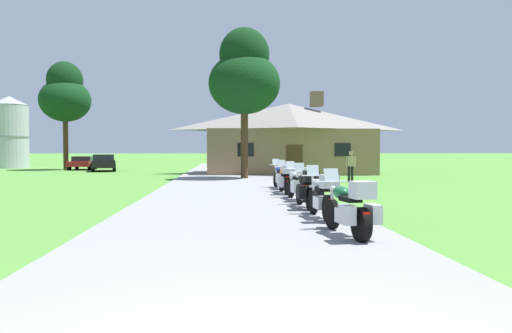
% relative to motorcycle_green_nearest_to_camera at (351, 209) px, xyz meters
% --- Properties ---
extents(ground_plane, '(500.00, 500.00, 0.00)m').
position_rel_motorcycle_green_nearest_to_camera_xyz_m(ground_plane, '(-2.15, 14.19, -0.61)').
color(ground_plane, '#4C8433').
extents(asphalt_driveway, '(6.40, 80.00, 0.06)m').
position_rel_motorcycle_green_nearest_to_camera_xyz_m(asphalt_driveway, '(-2.15, 12.19, -0.58)').
color(asphalt_driveway, gray).
rests_on(asphalt_driveway, ground).
extents(motorcycle_green_nearest_to_camera, '(0.92, 2.08, 1.30)m').
position_rel_motorcycle_green_nearest_to_camera_xyz_m(motorcycle_green_nearest_to_camera, '(0.00, 0.00, 0.00)').
color(motorcycle_green_nearest_to_camera, black).
rests_on(motorcycle_green_nearest_to_camera, asphalt_driveway).
extents(motorcycle_silver_second_in_row, '(0.66, 2.08, 1.30)m').
position_rel_motorcycle_green_nearest_to_camera_xyz_m(motorcycle_silver_second_in_row, '(-0.04, 2.52, 0.01)').
color(motorcycle_silver_second_in_row, black).
rests_on(motorcycle_silver_second_in_row, asphalt_driveway).
extents(motorcycle_black_third_in_row, '(0.78, 2.08, 1.30)m').
position_rel_motorcycle_green_nearest_to_camera_xyz_m(motorcycle_black_third_in_row, '(-0.05, 4.69, 0.00)').
color(motorcycle_black_third_in_row, black).
rests_on(motorcycle_black_third_in_row, asphalt_driveway).
extents(motorcycle_white_fourth_in_row, '(0.92, 2.08, 1.30)m').
position_rel_motorcycle_green_nearest_to_camera_xyz_m(motorcycle_white_fourth_in_row, '(0.06, 6.90, 0.00)').
color(motorcycle_white_fourth_in_row, black).
rests_on(motorcycle_white_fourth_in_row, asphalt_driveway).
extents(motorcycle_orange_fifth_in_row, '(0.75, 2.08, 1.30)m').
position_rel_motorcycle_green_nearest_to_camera_xyz_m(motorcycle_orange_fifth_in_row, '(-0.08, 9.35, 0.00)').
color(motorcycle_orange_fifth_in_row, black).
rests_on(motorcycle_orange_fifth_in_row, asphalt_driveway).
extents(motorcycle_blue_farthest_in_row, '(0.93, 2.07, 1.30)m').
position_rel_motorcycle_green_nearest_to_camera_xyz_m(motorcycle_blue_farthest_in_row, '(0.07, 11.65, 0.00)').
color(motorcycle_blue_farthest_in_row, black).
rests_on(motorcycle_blue_farthest_in_row, asphalt_driveway).
extents(stone_lodge, '(12.66, 6.83, 6.14)m').
position_rel_motorcycle_green_nearest_to_camera_xyz_m(stone_lodge, '(2.35, 26.61, 2.09)').
color(stone_lodge, '#896B4C').
rests_on(stone_lodge, ground).
extents(bystander_tan_shirt_near_lodge, '(0.55, 0.23, 1.69)m').
position_rel_motorcycle_green_nearest_to_camera_xyz_m(bystander_tan_shirt_near_lodge, '(4.54, 16.96, 0.34)').
color(bystander_tan_shirt_near_lodge, black).
rests_on(bystander_tan_shirt_near_lodge, ground).
extents(tree_left_far, '(4.44, 4.44, 9.63)m').
position_rel_motorcycle_green_nearest_to_camera_xyz_m(tree_left_far, '(-16.58, 34.63, 6.07)').
color(tree_left_far, '#422D19').
rests_on(tree_left_far, ground).
extents(tree_by_lodge_front, '(4.30, 4.30, 9.09)m').
position_rel_motorcycle_green_nearest_to_camera_xyz_m(tree_by_lodge_front, '(-1.24, 19.76, 5.63)').
color(tree_by_lodge_front, '#422D19').
rests_on(tree_by_lodge_front, ground).
extents(metal_silo_distant, '(3.59, 3.59, 7.05)m').
position_rel_motorcycle_green_nearest_to_camera_xyz_m(metal_silo_distant, '(-23.48, 39.41, 2.92)').
color(metal_silo_distant, '#B2B7BC').
rests_on(metal_silo_distant, ground).
extents(parked_black_suv_far_left, '(2.87, 4.90, 1.40)m').
position_rel_motorcycle_green_nearest_to_camera_xyz_m(parked_black_suv_far_left, '(-12.53, 31.66, 0.17)').
color(parked_black_suv_far_left, black).
rests_on(parked_black_suv_far_left, ground).
extents(parked_red_sedan_far_left, '(2.09, 4.30, 1.20)m').
position_rel_motorcycle_green_nearest_to_camera_xyz_m(parked_red_sedan_far_left, '(-15.16, 34.89, 0.03)').
color(parked_red_sedan_far_left, maroon).
rests_on(parked_red_sedan_far_left, ground).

